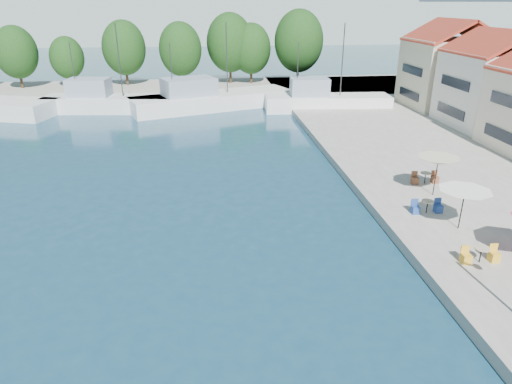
{
  "coord_description": "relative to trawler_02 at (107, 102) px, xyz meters",
  "views": [
    {
      "loc": [
        -3.66,
        0.28,
        11.9
      ],
      "look_at": [
        -0.86,
        26.0,
        1.11
      ],
      "focal_mm": 32.0,
      "sensor_mm": 36.0,
      "label": 1
    }
  ],
  "objects": [
    {
      "name": "tree_05",
      "position": [
        8.18,
        13.4,
        4.67
      ],
      "size": [
        6.01,
        6.01,
        8.9
      ],
      "color": "#3F2B19",
      "rests_on": "quay_far"
    },
    {
      "name": "trawler_03",
      "position": [
        11.86,
        0.15,
        -0.0
      ],
      "size": [
        20.07,
        11.54,
        10.2
      ],
      "rotation": [
        0.0,
        0.0,
        0.36
      ],
      "color": "white",
      "rests_on": "ground"
    },
    {
      "name": "trawler_02",
      "position": [
        0.0,
        0.0,
        0.0
      ],
      "size": [
        15.66,
        5.58,
        10.2
      ],
      "rotation": [
        0.0,
        0.0,
        -0.11
      ],
      "color": "silver",
      "rests_on": "ground"
    },
    {
      "name": "tree_06",
      "position": [
        15.33,
        15.22,
        5.33
      ],
      "size": [
        6.79,
        6.79,
        10.05
      ],
      "color": "#3F2B19",
      "rests_on": "quay_far"
    },
    {
      "name": "umbrella_cream",
      "position": [
        25.62,
        -29.62,
        1.81
      ],
      "size": [
        2.62,
        2.62,
        2.53
      ],
      "color": "black",
      "rests_on": "quay_right"
    },
    {
      "name": "cafe_table_01",
      "position": [
        24.02,
        -37.61,
        -0.18
      ],
      "size": [
        1.82,
        0.7,
        0.76
      ],
      "color": "black",
      "rests_on": "quay_right"
    },
    {
      "name": "quay_far",
      "position": [
        7.23,
        11.83,
        -0.77
      ],
      "size": [
        90.0,
        16.0,
        0.6
      ],
      "primitive_type": "cube",
      "color": "gray",
      "rests_on": "ground"
    },
    {
      "name": "tree_02",
      "position": [
        -14.4,
        13.97,
        4.43
      ],
      "size": [
        5.74,
        5.74,
        8.49
      ],
      "color": "#3F2B19",
      "rests_on": "quay_far"
    },
    {
      "name": "umbrella_white",
      "position": [
        24.84,
        -34.18,
        1.51
      ],
      "size": [
        2.75,
        2.75,
        2.23
      ],
      "color": "black",
      "rests_on": "quay_right"
    },
    {
      "name": "building_05",
      "position": [
        39.23,
        -13.17,
        4.19
      ],
      "size": [
        8.4,
        8.8,
        9.7
      ],
      "color": "white",
      "rests_on": "quay_right"
    },
    {
      "name": "cafe_table_03",
      "position": [
        25.97,
        -27.68,
        -0.18
      ],
      "size": [
        1.82,
        0.7,
        0.76
      ],
      "color": "black",
      "rests_on": "quay_right"
    },
    {
      "name": "trawler_04",
      "position": [
        25.38,
        -2.38,
        0.0
      ],
      "size": [
        14.79,
        4.77,
        10.2
      ],
      "rotation": [
        0.0,
        0.0,
        -0.07
      ],
      "color": "white",
      "rests_on": "ground"
    },
    {
      "name": "building_06",
      "position": [
        39.23,
        -4.17,
        4.43
      ],
      "size": [
        9.0,
        8.8,
        10.2
      ],
      "color": "beige",
      "rests_on": "quay_right"
    },
    {
      "name": "tree_03",
      "position": [
        -7.89,
        14.66,
        3.55
      ],
      "size": [
        4.71,
        4.71,
        6.97
      ],
      "color": "#3F2B19",
      "rests_on": "quay_far"
    },
    {
      "name": "hill_west",
      "position": [
        -14.77,
        104.83,
        6.93
      ],
      "size": [
        180.0,
        40.0,
        16.0
      ],
      "primitive_type": "cube",
      "color": "#909E93",
      "rests_on": "ground"
    },
    {
      "name": "tree_08",
      "position": [
        25.28,
        13.58,
        5.6
      ],
      "size": [
        7.1,
        7.1,
        10.51
      ],
      "color": "#3F2B19",
      "rests_on": "quay_far"
    },
    {
      "name": "cafe_table_02",
      "position": [
        23.99,
        -32.15,
        -0.18
      ],
      "size": [
        1.82,
        0.7,
        0.76
      ],
      "color": "black",
      "rests_on": "quay_right"
    },
    {
      "name": "tree_07",
      "position": [
        18.41,
        14.73,
        4.51
      ],
      "size": [
        5.83,
        5.83,
        8.64
      ],
      "color": "#3F2B19",
      "rests_on": "quay_far"
    },
    {
      "name": "hill_east",
      "position": [
        55.23,
        124.83,
        4.93
      ],
      "size": [
        140.0,
        40.0,
        12.0
      ],
      "primitive_type": "cube",
      "color": "#909E93",
      "rests_on": "ground"
    },
    {
      "name": "tree_04",
      "position": [
        0.12,
        15.0,
        4.79
      ],
      "size": [
        6.15,
        6.15,
        9.11
      ],
      "color": "#3F2B19",
      "rests_on": "quay_far"
    }
  ]
}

